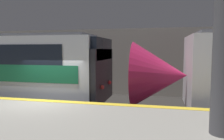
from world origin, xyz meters
name	(u,v)px	position (x,y,z in m)	size (l,w,h in m)	color
ground_plane	(43,130)	(0.00, 0.00, 0.00)	(120.00, 120.00, 0.00)	#282623
station_rear_barrier	(97,62)	(0.00, 6.94, 2.12)	(50.00, 0.15, 4.25)	#9E998E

